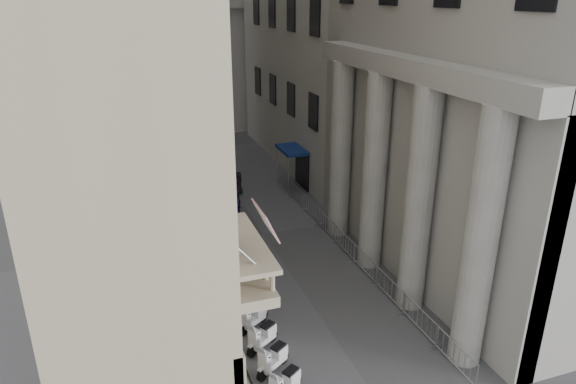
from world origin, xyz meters
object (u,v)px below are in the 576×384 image
street_lamp (173,128)px  pedestrian_a (236,203)px  info_kiosk (226,283)px  security_tent (194,185)px  pedestrian_b (219,159)px

street_lamp → pedestrian_a: street_lamp is taller
info_kiosk → pedestrian_a: bearing=76.5°
security_tent → info_kiosk: bearing=-89.9°
security_tent → street_lamp: 6.15m
street_lamp → pedestrian_b: (3.96, 4.84, -4.04)m
pedestrian_a → security_tent: bearing=20.8°
security_tent → pedestrian_b: bearing=70.9°
street_lamp → pedestrian_a: (2.97, -5.05, -3.95)m
security_tent → info_kiosk: security_tent is taller
security_tent → pedestrian_a: 3.29m
info_kiosk → pedestrian_b: size_ratio=1.03×
security_tent → pedestrian_b: size_ratio=2.48×
street_lamp → pedestrian_a: bearing=-44.0°
street_lamp → pedestrian_b: street_lamp is taller
security_tent → pedestrian_a: size_ratio=2.21×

